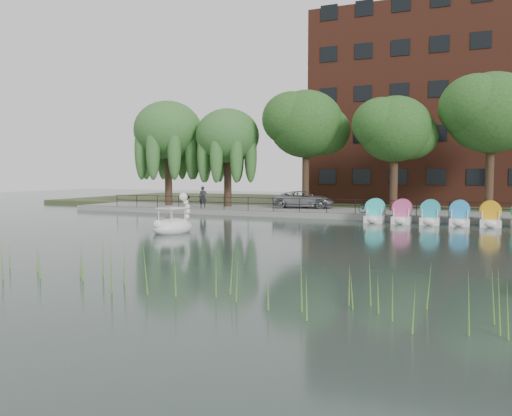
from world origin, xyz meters
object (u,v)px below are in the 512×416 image
Objects in this scene: pedestrian at (203,196)px; swan_boat at (173,224)px; minivan at (303,198)px; bicycle at (371,206)px.

swan_boat is (5.01, -12.44, -0.92)m from pedestrian.
minivan is 2.85× the size of pedestrian.
pedestrian reaches higher than minivan.
bicycle is at bearing -131.66° from minivan.
pedestrian is at bearing 99.27° from bicycle.
minivan is at bearing -5.59° from pedestrian.
minivan reaches higher than bicycle.
swan_boat reaches higher than bicycle.
minivan is 8.03m from pedestrian.
swan_boat is at bearing -94.73° from pedestrian.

